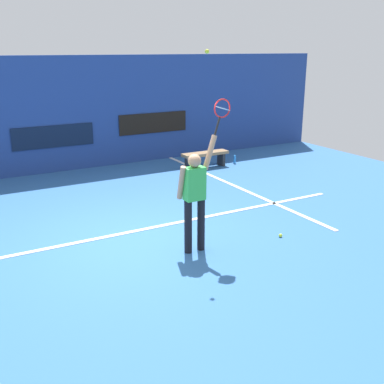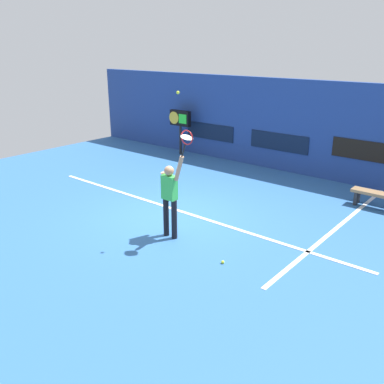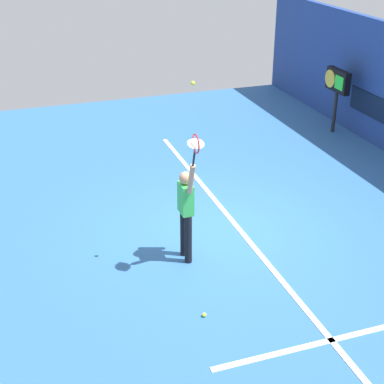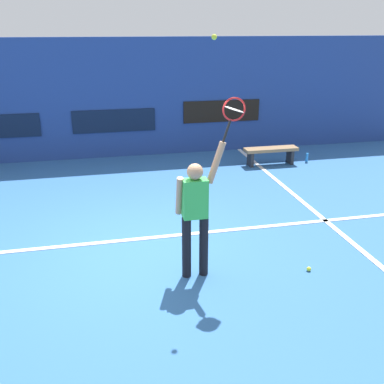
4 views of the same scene
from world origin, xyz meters
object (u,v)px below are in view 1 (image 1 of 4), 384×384
Objects in this scene: water_bottle at (235,159)px; spare_ball at (280,235)px; tennis_ball at (207,51)px; tennis_racket at (222,110)px; court_bench at (205,156)px; tennis_player at (195,194)px.

water_bottle reaches higher than spare_ball.
tennis_ball is 3.54m from spare_ball.
tennis_racket is 2.61× the size of water_bottle.
spare_ball is (1.43, -0.30, -3.23)m from tennis_ball.
court_bench is at bearing 180.00° from water_bottle.
tennis_ball is 0.28× the size of water_bottle.
water_bottle is at bearing 64.11° from spare_ball.
tennis_player is at bearing -122.70° from court_bench.
spare_ball is at bearing -105.83° from court_bench.
water_bottle is at bearing 49.47° from tennis_player.
tennis_ball is at bearing 9.39° from tennis_player.
water_bottle is 5.68m from spare_ball.
tennis_ball reaches higher than tennis_racket.
tennis_racket is 6.47m from water_bottle.
court_bench reaches higher than spare_ball.
tennis_player is 6.44m from water_bottle.
tennis_player is 29.06× the size of spare_ball.
court_bench is 1.05m from water_bottle.
spare_ball is at bearing -115.89° from water_bottle.
water_bottle is at bearing 0.00° from court_bench.
tennis_player reaches higher than court_bench.
tennis_ball is 6.95m from water_bottle.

